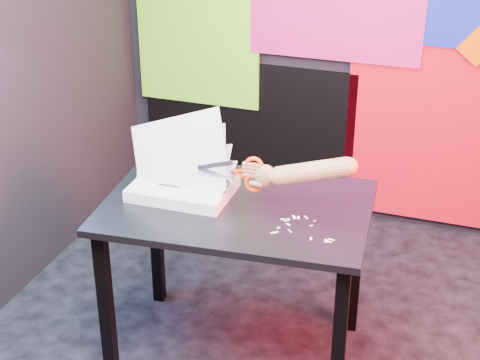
% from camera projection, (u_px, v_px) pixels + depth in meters
% --- Properties ---
extents(room, '(3.01, 3.01, 2.71)m').
position_uv_depth(room, '(316.00, 73.00, 2.55)').
color(room, black).
rests_on(room, ground).
extents(backdrop, '(2.88, 0.05, 2.08)m').
position_uv_depth(backdrop, '(390.00, 64.00, 3.95)').
color(backdrop, red).
rests_on(backdrop, ground).
extents(work_table, '(1.12, 0.80, 0.75)m').
position_uv_depth(work_table, '(237.00, 227.00, 3.00)').
color(work_table, black).
rests_on(work_table, ground).
extents(printout_stack, '(0.47, 0.30, 0.37)m').
position_uv_depth(printout_stack, '(183.00, 186.00, 3.02)').
color(printout_stack, silver).
rests_on(printout_stack, work_table).
extents(scissors, '(0.27, 0.03, 0.15)m').
position_uv_depth(scissors, '(249.00, 174.00, 2.89)').
color(scissors, '#AEB1BF').
rests_on(scissors, printout_stack).
extents(hand_forearm, '(0.44, 0.10, 0.17)m').
position_uv_depth(hand_forearm, '(304.00, 172.00, 2.82)').
color(hand_forearm, '#B37D4E').
rests_on(hand_forearm, work_table).
extents(paper_clippings, '(0.24, 0.18, 0.00)m').
position_uv_depth(paper_clippings, '(298.00, 227.00, 2.79)').
color(paper_clippings, silver).
rests_on(paper_clippings, work_table).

